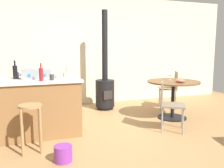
# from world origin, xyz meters

# --- Properties ---
(ground_plane) EXTENTS (8.80, 8.80, 0.00)m
(ground_plane) POSITION_xyz_m (0.00, 0.00, 0.00)
(ground_plane) COLOR #A37A4C
(back_wall) EXTENTS (8.00, 0.10, 2.70)m
(back_wall) POSITION_xyz_m (0.00, 2.33, 1.35)
(back_wall) COLOR beige
(back_wall) RESTS_ON ground_plane
(kitchen_island) EXTENTS (1.31, 0.88, 0.93)m
(kitchen_island) POSITION_xyz_m (-1.26, 0.40, 0.47)
(kitchen_island) COLOR olive
(kitchen_island) RESTS_ON ground_plane
(wooden_stool) EXTENTS (0.31, 0.31, 0.66)m
(wooden_stool) POSITION_xyz_m (-1.42, -0.33, 0.47)
(wooden_stool) COLOR #A37A4C
(wooden_stool) RESTS_ON ground_plane
(dining_table) EXTENTS (1.04, 1.04, 0.76)m
(dining_table) POSITION_xyz_m (1.33, 0.42, 0.59)
(dining_table) COLOR black
(dining_table) RESTS_ON ground_plane
(folding_chair_near) EXTENTS (0.55, 0.55, 0.85)m
(folding_chair_near) POSITION_xyz_m (0.84, -0.19, 0.50)
(folding_chair_near) COLOR #7F705B
(folding_chair_near) RESTS_ON ground_plane
(folding_chair_far) EXTENTS (0.53, 0.53, 0.87)m
(folding_chair_far) POSITION_xyz_m (1.75, 1.16, 0.52)
(folding_chair_far) COLOR #7F705B
(folding_chair_far) RESTS_ON ground_plane
(wood_stove) EXTENTS (0.44, 0.45, 2.26)m
(wood_stove) POSITION_xyz_m (0.26, 1.59, 0.54)
(wood_stove) COLOR black
(wood_stove) RESTS_ON ground_plane
(toolbox) EXTENTS (0.46, 0.26, 0.16)m
(toolbox) POSITION_xyz_m (-1.29, 0.43, 1.00)
(toolbox) COLOR gray
(toolbox) RESTS_ON kitchen_island
(bottle_0) EXTENTS (0.07, 0.07, 0.30)m
(bottle_0) POSITION_xyz_m (-1.61, 0.49, 1.04)
(bottle_0) COLOR black
(bottle_0) RESTS_ON kitchen_island
(bottle_1) EXTENTS (0.06, 0.06, 0.22)m
(bottle_1) POSITION_xyz_m (-0.75, 0.65, 1.01)
(bottle_1) COLOR #B7B2AD
(bottle_1) RESTS_ON kitchen_island
(bottle_2) EXTENTS (0.06, 0.06, 0.27)m
(bottle_2) POSITION_xyz_m (-1.24, 0.09, 1.03)
(bottle_2) COLOR maroon
(bottle_2) RESTS_ON kitchen_island
(cup_0) EXTENTS (0.12, 0.08, 0.09)m
(cup_0) POSITION_xyz_m (-0.82, 0.44, 0.97)
(cup_0) COLOR tan
(cup_0) RESTS_ON kitchen_island
(cup_1) EXTENTS (0.11, 0.07, 0.09)m
(cup_1) POSITION_xyz_m (-1.07, 0.13, 0.97)
(cup_1) COLOR #383838
(cup_1) RESTS_ON kitchen_island
(cup_2) EXTENTS (0.12, 0.08, 0.09)m
(cup_2) POSITION_xyz_m (-1.60, 0.62, 0.97)
(cup_2) COLOR #383838
(cup_2) RESTS_ON kitchen_island
(wine_glass) EXTENTS (0.07, 0.07, 0.14)m
(wine_glass) POSITION_xyz_m (1.36, 0.60, 0.87)
(wine_glass) COLOR silver
(wine_glass) RESTS_ON dining_table
(serving_bowl) EXTENTS (0.18, 0.18, 0.07)m
(serving_bowl) POSITION_xyz_m (1.34, 0.21, 0.80)
(serving_bowl) COLOR #DB6651
(serving_bowl) RESTS_ON dining_table
(plastic_bucket) EXTENTS (0.23, 0.23, 0.21)m
(plastic_bucket) POSITION_xyz_m (-1.06, -0.77, 0.10)
(plastic_bucket) COLOR purple
(plastic_bucket) RESTS_ON ground_plane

